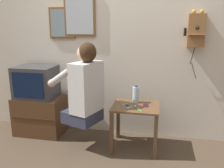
{
  "coord_description": "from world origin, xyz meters",
  "views": [
    {
      "loc": [
        0.58,
        -1.74,
        1.45
      ],
      "look_at": [
        0.05,
        0.8,
        0.79
      ],
      "focal_mm": 38.0,
      "sensor_mm": 36.0,
      "label": 1
    }
  ],
  "objects_px": {
    "television": "(36,82)",
    "toothbrush": "(138,109)",
    "framed_picture": "(62,23)",
    "water_bottle": "(136,95)",
    "person": "(85,87)",
    "wall_phone_antique": "(196,30)",
    "wall_mirror": "(80,13)",
    "cell_phone_held": "(127,106)",
    "cell_phone_spare": "(145,105)"
  },
  "relations": [
    {
      "from": "wall_phone_antique",
      "to": "toothbrush",
      "type": "distance_m",
      "value": 1.13
    },
    {
      "from": "wall_phone_antique",
      "to": "framed_picture",
      "type": "relative_size",
      "value": 1.98
    },
    {
      "from": "cell_phone_held",
      "to": "water_bottle",
      "type": "relative_size",
      "value": 0.64
    },
    {
      "from": "television",
      "to": "cell_phone_held",
      "type": "relative_size",
      "value": 3.7
    },
    {
      "from": "person",
      "to": "wall_mirror",
      "type": "bearing_deg",
      "value": 41.69
    },
    {
      "from": "television",
      "to": "wall_phone_antique",
      "type": "height_order",
      "value": "wall_phone_antique"
    },
    {
      "from": "television",
      "to": "cell_phone_spare",
      "type": "relative_size",
      "value": 3.9
    },
    {
      "from": "framed_picture",
      "to": "cell_phone_spare",
      "type": "distance_m",
      "value": 1.49
    },
    {
      "from": "wall_phone_antique",
      "to": "cell_phone_spare",
      "type": "distance_m",
      "value": 1.04
    },
    {
      "from": "cell_phone_spare",
      "to": "water_bottle",
      "type": "distance_m",
      "value": 0.17
    },
    {
      "from": "framed_picture",
      "to": "water_bottle",
      "type": "relative_size",
      "value": 1.87
    },
    {
      "from": "toothbrush",
      "to": "television",
      "type": "bearing_deg",
      "value": 135.4
    },
    {
      "from": "water_bottle",
      "to": "toothbrush",
      "type": "bearing_deg",
      "value": -78.0
    },
    {
      "from": "television",
      "to": "cell_phone_held",
      "type": "height_order",
      "value": "television"
    },
    {
      "from": "person",
      "to": "water_bottle",
      "type": "height_order",
      "value": "person"
    },
    {
      "from": "television",
      "to": "cell_phone_spare",
      "type": "xyz_separation_m",
      "value": [
        1.43,
        -0.12,
        -0.17
      ]
    },
    {
      "from": "television",
      "to": "framed_picture",
      "type": "bearing_deg",
      "value": 37.1
    },
    {
      "from": "wall_mirror",
      "to": "cell_phone_spare",
      "type": "distance_m",
      "value": 1.41
    },
    {
      "from": "television",
      "to": "framed_picture",
      "type": "distance_m",
      "value": 0.84
    },
    {
      "from": "toothbrush",
      "to": "wall_phone_antique",
      "type": "bearing_deg",
      "value": 2.67
    },
    {
      "from": "water_bottle",
      "to": "wall_phone_antique",
      "type": "bearing_deg",
      "value": 18.96
    },
    {
      "from": "television",
      "to": "water_bottle",
      "type": "distance_m",
      "value": 1.31
    },
    {
      "from": "framed_picture",
      "to": "water_bottle",
      "type": "bearing_deg",
      "value": -14.89
    },
    {
      "from": "wall_mirror",
      "to": "cell_phone_held",
      "type": "height_order",
      "value": "wall_mirror"
    },
    {
      "from": "toothbrush",
      "to": "water_bottle",
      "type": "bearing_deg",
      "value": 68.19
    },
    {
      "from": "television",
      "to": "water_bottle",
      "type": "xyz_separation_m",
      "value": [
        1.31,
        -0.04,
        -0.08
      ]
    },
    {
      "from": "wall_phone_antique",
      "to": "wall_mirror",
      "type": "distance_m",
      "value": 1.43
    },
    {
      "from": "person",
      "to": "television",
      "type": "height_order",
      "value": "person"
    },
    {
      "from": "person",
      "to": "cell_phone_held",
      "type": "distance_m",
      "value": 0.53
    },
    {
      "from": "framed_picture",
      "to": "cell_phone_held",
      "type": "relative_size",
      "value": 2.93
    },
    {
      "from": "framed_picture",
      "to": "person",
      "type": "bearing_deg",
      "value": -48.21
    },
    {
      "from": "wall_mirror",
      "to": "water_bottle",
      "type": "bearing_deg",
      "value": -19.14
    },
    {
      "from": "television",
      "to": "wall_mirror",
      "type": "bearing_deg",
      "value": 22.51
    },
    {
      "from": "toothbrush",
      "to": "person",
      "type": "bearing_deg",
      "value": 147.49
    },
    {
      "from": "framed_picture",
      "to": "wall_mirror",
      "type": "xyz_separation_m",
      "value": [
        0.24,
        -0.0,
        0.12
      ]
    },
    {
      "from": "television",
      "to": "water_bottle",
      "type": "bearing_deg",
      "value": -1.59
    },
    {
      "from": "framed_picture",
      "to": "wall_mirror",
      "type": "distance_m",
      "value": 0.27
    },
    {
      "from": "person",
      "to": "wall_mirror",
      "type": "height_order",
      "value": "wall_mirror"
    },
    {
      "from": "wall_phone_antique",
      "to": "cell_phone_spare",
      "type": "height_order",
      "value": "wall_phone_antique"
    },
    {
      "from": "television",
      "to": "toothbrush",
      "type": "bearing_deg",
      "value": -10.79
    },
    {
      "from": "person",
      "to": "framed_picture",
      "type": "xyz_separation_m",
      "value": [
        -0.45,
        0.5,
        0.7
      ]
    },
    {
      "from": "person",
      "to": "television",
      "type": "xyz_separation_m",
      "value": [
        -0.75,
        0.27,
        -0.05
      ]
    },
    {
      "from": "framed_picture",
      "to": "cell_phone_held",
      "type": "distance_m",
      "value": 1.37
    },
    {
      "from": "cell_phone_spare",
      "to": "toothbrush",
      "type": "distance_m",
      "value": 0.16
    },
    {
      "from": "water_bottle",
      "to": "toothbrush",
      "type": "height_order",
      "value": "water_bottle"
    },
    {
      "from": "toothbrush",
      "to": "framed_picture",
      "type": "bearing_deg",
      "value": 121.24
    },
    {
      "from": "wall_mirror",
      "to": "cell_phone_spare",
      "type": "relative_size",
      "value": 4.49
    },
    {
      "from": "television",
      "to": "toothbrush",
      "type": "relative_size",
      "value": 3.41
    },
    {
      "from": "television",
      "to": "wall_phone_antique",
      "type": "xyz_separation_m",
      "value": [
        1.96,
        0.19,
        0.67
      ]
    },
    {
      "from": "wall_phone_antique",
      "to": "water_bottle",
      "type": "distance_m",
      "value": 1.01
    }
  ]
}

